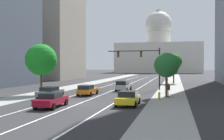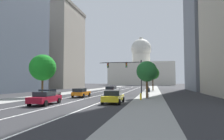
% 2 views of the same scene
% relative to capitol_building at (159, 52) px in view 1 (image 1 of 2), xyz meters
% --- Properties ---
extents(ground_plane, '(400.00, 400.00, 0.00)m').
position_rel_capitol_building_xyz_m(ground_plane, '(0.00, -92.28, -12.03)').
color(ground_plane, '#2B2B2D').
extents(sidewalk_left, '(4.22, 130.00, 0.01)m').
position_rel_capitol_building_xyz_m(sidewalk_left, '(-8.97, -97.28, -12.03)').
color(sidewalk_left, gray).
rests_on(sidewalk_left, ground).
extents(sidewalk_right, '(4.22, 130.00, 0.01)m').
position_rel_capitol_building_xyz_m(sidewalk_right, '(8.97, -97.28, -12.03)').
color(sidewalk_right, gray).
rests_on(sidewalk_right, ground).
extents(lane_stripe_left, '(0.16, 90.00, 0.01)m').
position_rel_capitol_building_xyz_m(lane_stripe_left, '(-3.43, -107.28, -12.02)').
color(lane_stripe_left, white).
rests_on(lane_stripe_left, ground).
extents(lane_stripe_center, '(0.16, 90.00, 0.01)m').
position_rel_capitol_building_xyz_m(lane_stripe_center, '(0.00, -107.28, -12.02)').
color(lane_stripe_center, white).
rests_on(lane_stripe_center, ground).
extents(lane_stripe_right, '(0.16, 90.00, 0.01)m').
position_rel_capitol_building_xyz_m(lane_stripe_right, '(3.43, -107.28, -12.02)').
color(lane_stripe_right, white).
rests_on(lane_stripe_right, ground).
extents(office_tower_far_left, '(15.82, 21.53, 31.54)m').
position_rel_capitol_building_xyz_m(office_tower_far_left, '(-27.16, -82.84, 3.77)').
color(office_tower_far_left, '#9E9384').
rests_on(office_tower_far_left, ground).
extents(capitol_building, '(47.63, 22.66, 36.36)m').
position_rel_capitol_building_xyz_m(capitol_building, '(0.00, 0.00, 0.00)').
color(capitol_building, beige).
rests_on(capitol_building, ground).
extents(car_silver, '(2.07, 4.35, 1.59)m').
position_rel_capitol_building_xyz_m(car_silver, '(1.71, -116.75, -11.21)').
color(car_silver, '#B2B5BA').
rests_on(car_silver, ground).
extents(car_gray, '(2.07, 4.28, 1.38)m').
position_rel_capitol_building_xyz_m(car_gray, '(-5.15, -128.33, -11.31)').
color(car_gray, slate).
rests_on(car_gray, ground).
extents(car_orange, '(2.00, 4.12, 1.42)m').
position_rel_capitol_building_xyz_m(car_orange, '(-1.72, -124.32, -11.29)').
color(car_orange, orange).
rests_on(car_orange, ground).
extents(car_crimson, '(2.10, 4.64, 1.40)m').
position_rel_capitol_building_xyz_m(car_crimson, '(-1.72, -135.08, -11.30)').
color(car_crimson, maroon).
rests_on(car_crimson, ground).
extents(car_yellow, '(2.08, 4.32, 1.45)m').
position_rel_capitol_building_xyz_m(car_yellow, '(5.15, -132.20, -11.28)').
color(car_yellow, yellow).
rests_on(car_yellow, ground).
extents(traffic_signal_mast, '(8.70, 0.39, 6.84)m').
position_rel_capitol_building_xyz_m(traffic_signal_mast, '(4.43, -113.94, -7.04)').
color(traffic_signal_mast, black).
rests_on(traffic_signal_mast, ground).
extents(fire_hydrant, '(0.26, 0.35, 0.91)m').
position_rel_capitol_building_xyz_m(fire_hydrant, '(7.90, -127.00, -11.57)').
color(fire_hydrant, yellow).
rests_on(fire_hydrant, ground).
extents(cyclist, '(0.36, 1.70, 1.72)m').
position_rel_capitol_building_xyz_m(cyclist, '(8.88, -123.85, -11.18)').
color(cyclist, black).
rests_on(cyclist, ground).
extents(street_tree_mid_right, '(3.13, 3.13, 5.59)m').
position_rel_capitol_building_xyz_m(street_tree_mid_right, '(8.62, -123.94, -8.03)').
color(street_tree_mid_right, '#51381E').
rests_on(street_tree_mid_right, ground).
extents(street_tree_far_right, '(3.59, 3.59, 6.65)m').
position_rel_capitol_building_xyz_m(street_tree_far_right, '(9.29, -97.02, -7.20)').
color(street_tree_far_right, '#51381E').
rests_on(street_tree_far_right, ground).
extents(street_tree_mid_left, '(4.29, 4.29, 6.91)m').
position_rel_capitol_building_xyz_m(street_tree_mid_left, '(-8.14, -124.88, -7.28)').
color(street_tree_mid_left, '#51381E').
rests_on(street_tree_mid_left, ground).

